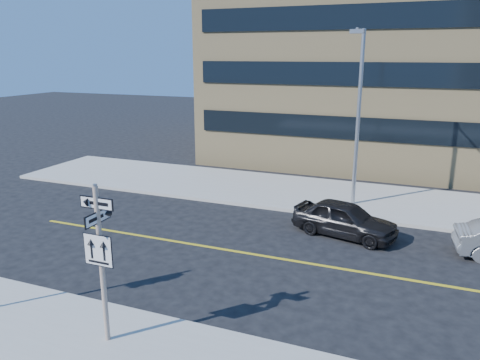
% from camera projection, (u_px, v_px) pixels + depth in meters
% --- Properties ---
extents(ground, '(120.00, 120.00, 0.00)m').
position_uv_depth(ground, '(160.00, 298.00, 14.04)').
color(ground, black).
rests_on(ground, ground).
extents(sign_pole, '(0.92, 0.92, 4.06)m').
position_uv_depth(sign_pole, '(101.00, 256.00, 11.15)').
color(sign_pole, silver).
rests_on(sign_pole, near_sidewalk).
extents(parked_car_a, '(2.62, 4.45, 1.42)m').
position_uv_depth(parked_car_a, '(345.00, 219.00, 18.67)').
color(parked_car_a, black).
rests_on(parked_car_a, ground).
extents(streetlight_a, '(0.55, 2.25, 8.00)m').
position_uv_depth(streetlight_a, '(358.00, 107.00, 21.00)').
color(streetlight_a, gray).
rests_on(streetlight_a, far_sidewalk).
extents(building_brick, '(18.00, 18.00, 18.00)m').
position_uv_depth(building_brick, '(363.00, 26.00, 33.36)').
color(building_brick, tan).
rests_on(building_brick, ground).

